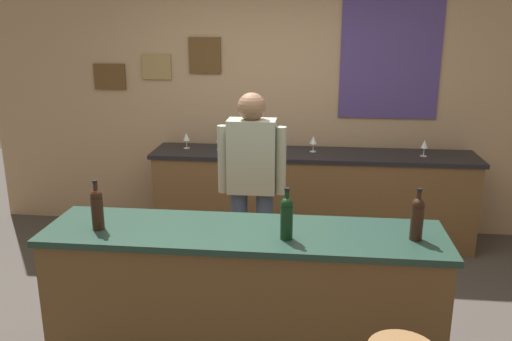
{
  "coord_description": "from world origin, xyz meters",
  "views": [
    {
      "loc": [
        0.4,
        -3.32,
        2.13
      ],
      "look_at": [
        -0.02,
        0.45,
        1.05
      ],
      "focal_mm": 37.23,
      "sensor_mm": 36.0,
      "label": 1
    }
  ],
  "objects_px": {
    "wine_bottle_c": "(417,217)",
    "wine_glass_b": "(220,139)",
    "bartender": "(252,182)",
    "wine_glass_d": "(424,145)",
    "wine_glass_c": "(313,141)",
    "wine_bottle_a": "(97,208)",
    "wine_bottle_b": "(287,216)",
    "coffee_mug": "(236,146)",
    "wine_glass_a": "(186,137)"
  },
  "relations": [
    {
      "from": "bartender",
      "to": "wine_bottle_c",
      "type": "bearing_deg",
      "value": -42.0
    },
    {
      "from": "wine_bottle_a",
      "to": "wine_bottle_b",
      "type": "height_order",
      "value": "same"
    },
    {
      "from": "bartender",
      "to": "wine_bottle_b",
      "type": "distance_m",
      "value": 1.08
    },
    {
      "from": "wine_glass_d",
      "to": "coffee_mug",
      "type": "xyz_separation_m",
      "value": [
        -1.78,
        0.01,
        -0.06
      ]
    },
    {
      "from": "wine_bottle_a",
      "to": "wine_glass_c",
      "type": "bearing_deg",
      "value": 59.76
    },
    {
      "from": "wine_glass_c",
      "to": "coffee_mug",
      "type": "relative_size",
      "value": 1.24
    },
    {
      "from": "bartender",
      "to": "wine_glass_a",
      "type": "relative_size",
      "value": 10.45
    },
    {
      "from": "wine_bottle_b",
      "to": "wine_glass_d",
      "type": "bearing_deg",
      "value": 61.31
    },
    {
      "from": "wine_bottle_c",
      "to": "wine_glass_a",
      "type": "xyz_separation_m",
      "value": [
        -1.85,
        2.13,
        -0.05
      ]
    },
    {
      "from": "wine_bottle_c",
      "to": "wine_glass_c",
      "type": "bearing_deg",
      "value": 105.72
    },
    {
      "from": "wine_glass_c",
      "to": "wine_glass_d",
      "type": "relative_size",
      "value": 1.0
    },
    {
      "from": "coffee_mug",
      "to": "wine_glass_b",
      "type": "bearing_deg",
      "value": 167.46
    },
    {
      "from": "wine_glass_b",
      "to": "wine_bottle_c",
      "type": "bearing_deg",
      "value": -54.37
    },
    {
      "from": "wine_bottle_b",
      "to": "wine_glass_a",
      "type": "height_order",
      "value": "wine_bottle_b"
    },
    {
      "from": "wine_bottle_b",
      "to": "wine_glass_c",
      "type": "bearing_deg",
      "value": 86.41
    },
    {
      "from": "wine_bottle_c",
      "to": "wine_glass_d",
      "type": "relative_size",
      "value": 1.97
    },
    {
      "from": "bartender",
      "to": "wine_glass_d",
      "type": "relative_size",
      "value": 10.45
    },
    {
      "from": "bartender",
      "to": "wine_glass_c",
      "type": "distance_m",
      "value": 1.26
    },
    {
      "from": "wine_bottle_c",
      "to": "wine_glass_b",
      "type": "height_order",
      "value": "wine_bottle_c"
    },
    {
      "from": "wine_bottle_a",
      "to": "wine_glass_d",
      "type": "distance_m",
      "value": 3.12
    },
    {
      "from": "wine_glass_b",
      "to": "wine_glass_a",
      "type": "bearing_deg",
      "value": 176.24
    },
    {
      "from": "wine_bottle_a",
      "to": "wine_bottle_c",
      "type": "distance_m",
      "value": 1.86
    },
    {
      "from": "wine_glass_b",
      "to": "coffee_mug",
      "type": "height_order",
      "value": "wine_glass_b"
    },
    {
      "from": "wine_bottle_c",
      "to": "wine_bottle_b",
      "type": "bearing_deg",
      "value": -174.38
    },
    {
      "from": "bartender",
      "to": "wine_bottle_c",
      "type": "distance_m",
      "value": 1.43
    },
    {
      "from": "wine_glass_b",
      "to": "wine_glass_c",
      "type": "distance_m",
      "value": 0.91
    },
    {
      "from": "wine_bottle_b",
      "to": "coffee_mug",
      "type": "distance_m",
      "value": 2.23
    },
    {
      "from": "wine_glass_b",
      "to": "wine_glass_d",
      "type": "relative_size",
      "value": 1.0
    },
    {
      "from": "coffee_mug",
      "to": "wine_bottle_c",
      "type": "bearing_deg",
      "value": -56.97
    },
    {
      "from": "wine_glass_b",
      "to": "wine_glass_c",
      "type": "relative_size",
      "value": 1.0
    },
    {
      "from": "wine_bottle_a",
      "to": "wine_glass_a",
      "type": "relative_size",
      "value": 1.97
    },
    {
      "from": "wine_glass_a",
      "to": "wine_glass_c",
      "type": "bearing_deg",
      "value": -0.29
    },
    {
      "from": "wine_bottle_c",
      "to": "wine_glass_a",
      "type": "height_order",
      "value": "wine_bottle_c"
    },
    {
      "from": "bartender",
      "to": "wine_glass_a",
      "type": "distance_m",
      "value": 1.42
    },
    {
      "from": "bartender",
      "to": "wine_glass_d",
      "type": "bearing_deg",
      "value": 36.73
    },
    {
      "from": "wine_bottle_c",
      "to": "coffee_mug",
      "type": "height_order",
      "value": "wine_bottle_c"
    },
    {
      "from": "wine_glass_a",
      "to": "wine_glass_b",
      "type": "distance_m",
      "value": 0.34
    },
    {
      "from": "wine_bottle_a",
      "to": "wine_bottle_b",
      "type": "xyz_separation_m",
      "value": [
        1.13,
        -0.02,
        0.0
      ]
    },
    {
      "from": "wine_bottle_a",
      "to": "wine_bottle_b",
      "type": "distance_m",
      "value": 1.13
    },
    {
      "from": "wine_bottle_a",
      "to": "wine_glass_d",
      "type": "height_order",
      "value": "wine_bottle_a"
    },
    {
      "from": "wine_glass_a",
      "to": "wine_glass_d",
      "type": "distance_m",
      "value": 2.28
    },
    {
      "from": "wine_glass_d",
      "to": "bartender",
      "type": "bearing_deg",
      "value": -143.27
    },
    {
      "from": "bartender",
      "to": "wine_glass_d",
      "type": "xyz_separation_m",
      "value": [
        1.49,
        1.11,
        0.07
      ]
    },
    {
      "from": "wine_bottle_b",
      "to": "wine_bottle_c",
      "type": "xyz_separation_m",
      "value": [
        0.74,
        0.07,
        0.0
      ]
    },
    {
      "from": "wine_bottle_a",
      "to": "wine_glass_d",
      "type": "xyz_separation_m",
      "value": [
        2.3,
        2.11,
        -0.05
      ]
    },
    {
      "from": "wine_glass_a",
      "to": "coffee_mug",
      "type": "bearing_deg",
      "value": -6.68
    },
    {
      "from": "wine_glass_c",
      "to": "wine_bottle_b",
      "type": "bearing_deg",
      "value": -93.59
    },
    {
      "from": "wine_bottle_c",
      "to": "wine_glass_b",
      "type": "xyz_separation_m",
      "value": [
        -1.51,
        2.11,
        -0.05
      ]
    },
    {
      "from": "bartender",
      "to": "wine_bottle_a",
      "type": "bearing_deg",
      "value": -128.96
    },
    {
      "from": "wine_glass_d",
      "to": "coffee_mug",
      "type": "distance_m",
      "value": 1.78
    }
  ]
}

